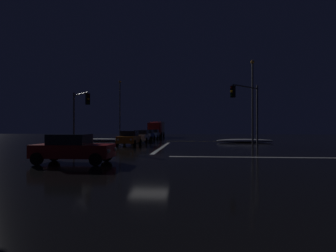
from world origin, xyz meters
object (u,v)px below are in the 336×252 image
(sedan_silver, at_px, (153,134))
(sedan_orange, at_px, (129,138))
(sedan_blue, at_px, (147,135))
(streetlamp_right_near, at_px, (253,96))
(box_truck, at_px, (157,128))
(traffic_signal_nw, at_px, (80,109))
(streetlamp_left_far, at_px, (120,105))
(sedan_white, at_px, (141,136))
(sedan_red_crossing, at_px, (73,148))
(traffic_signal_ne, at_px, (247,104))

(sedan_silver, bearing_deg, sedan_orange, -90.36)
(sedan_blue, relative_size, streetlamp_right_near, 0.44)
(box_truck, distance_m, streetlamp_right_near, 26.27)
(sedan_blue, xyz_separation_m, traffic_signal_nw, (-4.29, -15.33, 2.99))
(sedan_orange, bearing_deg, streetlamp_left_far, 107.40)
(streetlamp_right_near, bearing_deg, sedan_silver, 133.70)
(sedan_white, xyz_separation_m, sedan_silver, (-0.01, 11.48, 0.00))
(box_truck, distance_m, streetlamp_left_far, 9.37)
(sedan_red_crossing, height_order, traffic_signal_nw, traffic_signal_nw)
(sedan_orange, height_order, sedan_silver, same)
(box_truck, xyz_separation_m, sedan_red_crossing, (0.41, -40.18, -0.91))
(sedan_white, bearing_deg, sedan_red_crossing, -89.88)
(sedan_silver, bearing_deg, box_truck, 92.72)
(sedan_white, relative_size, streetlamp_right_near, 0.44)
(sedan_orange, relative_size, box_truck, 0.52)
(sedan_silver, relative_size, streetlamp_right_near, 0.44)
(sedan_orange, bearing_deg, sedan_blue, 90.59)
(box_truck, height_order, streetlamp_left_far, streetlamp_left_far)
(sedan_orange, relative_size, traffic_signal_ne, 0.72)
(traffic_signal_nw, bearing_deg, box_truck, 81.57)
(box_truck, relative_size, streetlamp_left_far, 0.80)
(traffic_signal_ne, relative_size, streetlamp_left_far, 0.58)
(sedan_white, relative_size, sedan_red_crossing, 1.00)
(sedan_blue, bearing_deg, sedan_red_crossing, -89.38)
(traffic_signal_ne, bearing_deg, box_truck, 113.12)
(traffic_signal_nw, xyz_separation_m, streetlamp_left_far, (-1.78, 22.28, 2.11))
(sedan_white, bearing_deg, traffic_signal_nw, -116.65)
(streetlamp_left_far, bearing_deg, traffic_signal_nw, -85.42)
(streetlamp_left_far, bearing_deg, sedan_white, -64.44)
(sedan_white, distance_m, sedan_red_crossing, 21.05)
(traffic_signal_nw, height_order, streetlamp_right_near, streetlamp_right_near)
(streetlamp_right_near, bearing_deg, sedan_red_crossing, -126.58)
(sedan_blue, height_order, sedan_red_crossing, same)
(sedan_white, height_order, traffic_signal_nw, traffic_signal_nw)
(box_truck, bearing_deg, sedan_orange, -89.45)
(sedan_red_crossing, height_order, streetlamp_right_near, streetlamp_right_near)
(sedan_blue, bearing_deg, box_truck, 90.52)
(traffic_signal_nw, distance_m, streetlamp_right_near, 19.30)
(sedan_silver, bearing_deg, sedan_blue, -92.70)
(sedan_orange, distance_m, sedan_silver, 18.05)
(sedan_orange, height_order, streetlamp_right_near, streetlamp_right_near)
(sedan_red_crossing, relative_size, streetlamp_left_far, 0.42)
(sedan_blue, bearing_deg, sedan_silver, 87.30)
(sedan_orange, relative_size, streetlamp_left_far, 0.42)
(sedan_orange, distance_m, traffic_signal_ne, 12.57)
(streetlamp_left_far, bearing_deg, streetlamp_right_near, -38.74)
(traffic_signal_nw, bearing_deg, sedan_red_crossing, -69.08)
(sedan_orange, xyz_separation_m, sedan_silver, (0.11, 18.05, 0.00))
(sedan_silver, bearing_deg, sedan_white, -89.96)
(sedan_blue, xyz_separation_m, traffic_signal_ne, (11.97, -15.45, 3.36))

